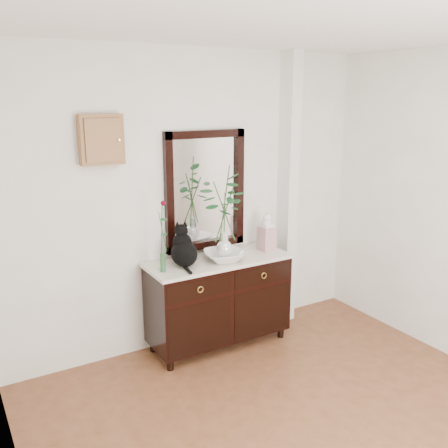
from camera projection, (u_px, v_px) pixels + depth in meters
wall_back at (195, 201)px, 4.56m from camera, size 3.60×0.04×2.70m
pilaster at (288, 192)px, 4.99m from camera, size 0.12×0.20×2.70m
sideboard at (219, 297)px, 4.62m from camera, size 1.33×0.52×0.82m
wall_mirror at (205, 191)px, 4.58m from camera, size 0.80×0.06×1.10m
key_cabinet at (101, 140)px, 3.96m from camera, size 0.35×0.10×0.40m
cat at (184, 245)px, 4.31m from camera, size 0.30×0.35×0.37m
lotus_bowl at (224, 256)px, 4.47m from camera, size 0.44×0.44×0.09m
vase_branches at (224, 212)px, 4.37m from camera, size 0.43×0.43×0.86m
bud_vase_rose at (162, 236)px, 4.12m from camera, size 0.08×0.08×0.62m
ginger_jar at (267, 232)px, 4.74m from camera, size 0.14×0.14×0.37m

